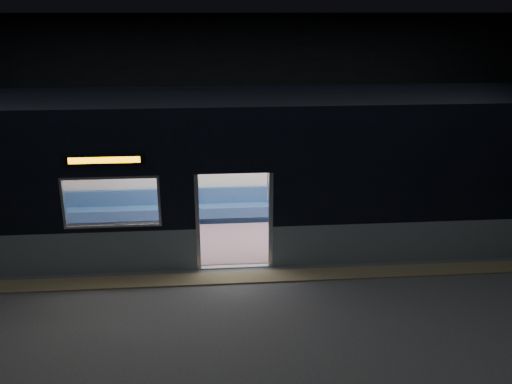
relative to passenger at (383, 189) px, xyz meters
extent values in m
cube|color=#47494C|center=(-3.89, -3.55, -0.78)|extent=(24.00, 14.00, 0.01)
cube|color=black|center=(-3.89, -3.55, 4.20)|extent=(24.00, 14.00, 0.04)
cube|color=black|center=(-3.89, 3.43, 1.72)|extent=(24.00, 0.04, 5.00)
cube|color=#8C7F59|center=(-3.89, -3.00, -0.76)|extent=(22.80, 0.50, 0.03)
cube|color=gray|center=(0.96, -2.49, -0.33)|extent=(8.30, 0.12, 0.90)
cube|color=black|center=(0.96, -2.49, 1.27)|extent=(8.30, 0.12, 2.30)
cube|color=black|center=(-3.89, -2.49, 1.85)|extent=(1.40, 0.12, 1.15)
cube|color=#B7BABC|center=(-4.63, -2.49, 0.25)|extent=(0.08, 0.14, 2.05)
cube|color=#B7BABC|center=(-3.15, -2.49, 0.25)|extent=(0.08, 0.14, 2.05)
cube|color=black|center=(-6.34, -2.57, 1.61)|extent=(1.50, 0.04, 0.18)
cube|color=#F89E00|center=(-6.34, -2.58, 1.61)|extent=(1.34, 0.03, 0.12)
cube|color=silver|center=(-3.89, 0.39, 0.82)|extent=(18.00, 0.12, 3.20)
cube|color=black|center=(-3.89, -1.05, 2.50)|extent=(18.00, 3.00, 0.15)
cube|color=gray|center=(-3.89, -1.05, -0.76)|extent=(17.76, 2.76, 0.04)
cube|color=silver|center=(-3.89, -1.05, 1.57)|extent=(17.76, 2.76, 0.10)
cube|color=#2C4980|center=(-3.89, 0.07, -0.53)|extent=(11.00, 0.48, 0.41)
cube|color=#2C4980|center=(-3.89, 0.26, -0.13)|extent=(11.00, 0.10, 0.40)
cube|color=#7A5962|center=(-7.19, -2.14, -0.53)|extent=(4.40, 0.48, 0.41)
cube|color=#7A5962|center=(-0.59, -2.14, -0.53)|extent=(4.40, 0.48, 0.41)
cylinder|color=silver|center=(-4.84, -2.18, 0.39)|extent=(0.04, 0.04, 2.26)
cylinder|color=silver|center=(-4.84, 0.08, 0.39)|extent=(0.04, 0.04, 2.26)
cylinder|color=silver|center=(-2.94, -2.18, 0.39)|extent=(0.04, 0.04, 2.26)
cylinder|color=silver|center=(-2.94, 0.08, 0.39)|extent=(0.04, 0.04, 2.26)
cylinder|color=silver|center=(-3.89, 0.03, 1.17)|extent=(11.00, 0.03, 0.03)
cube|color=black|center=(-0.10, -0.14, -0.25)|extent=(0.16, 0.44, 0.15)
cube|color=black|center=(0.10, -0.14, -0.25)|extent=(0.16, 0.44, 0.15)
cylinder|color=black|center=(-0.10, -0.34, -0.52)|extent=(0.10, 0.10, 0.43)
cylinder|color=black|center=(0.10, -0.34, -0.52)|extent=(0.10, 0.10, 0.43)
cube|color=pink|center=(0.00, 0.04, -0.23)|extent=(0.37, 0.21, 0.19)
cylinder|color=pink|center=(0.00, 0.07, 0.10)|extent=(0.38, 0.38, 0.49)
sphere|color=tan|center=(0.00, 0.05, 0.44)|extent=(0.20, 0.20, 0.20)
sphere|color=black|center=(0.00, 0.09, 0.48)|extent=(0.21, 0.21, 0.21)
cube|color=black|center=(0.03, -0.21, -0.11)|extent=(0.32, 0.30, 0.13)
cube|color=white|center=(-1.60, 0.31, 0.71)|extent=(1.03, 0.03, 0.67)
camera|label=1|loc=(-4.31, -12.67, 4.32)|focal=38.00mm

